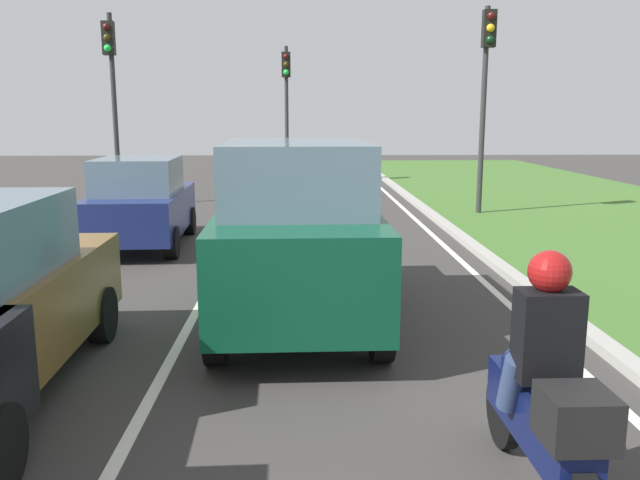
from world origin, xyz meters
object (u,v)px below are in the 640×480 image
object	(u,v)px
car_suv_ahead	(297,230)
traffic_light_overhead_left	(112,78)
rider_person	(546,332)
traffic_light_far_median	(286,92)
car_hatchback_far	(141,203)
motorcycle	(542,423)
traffic_light_near_right	(486,74)

from	to	relation	value
car_suv_ahead	traffic_light_overhead_left	size ratio (longest dim) A/B	0.85
rider_person	traffic_light_far_median	distance (m)	20.82
car_suv_ahead	car_hatchback_far	world-z (taller)	car_suv_ahead
rider_person	traffic_light_overhead_left	distance (m)	16.45
rider_person	car_hatchback_far	bearing A→B (deg)	117.68
car_hatchback_far	rider_person	distance (m)	10.06
traffic_light_overhead_left	traffic_light_far_median	bearing A→B (deg)	50.98
traffic_light_overhead_left	traffic_light_far_median	world-z (taller)	traffic_light_overhead_left
car_hatchback_far	motorcycle	distance (m)	10.11
traffic_light_far_median	car_suv_ahead	bearing A→B (deg)	-88.36
traffic_light_far_median	motorcycle	bearing A→B (deg)	-84.09
rider_person	traffic_light_far_median	bearing A→B (deg)	95.24
motorcycle	traffic_light_far_median	xyz separation A→B (m)	(-2.14, 20.64, 2.87)
car_suv_ahead	traffic_light_near_right	xyz separation A→B (m)	(4.74, 8.71, 2.45)
car_hatchback_far	traffic_light_overhead_left	distance (m)	6.83
rider_person	traffic_light_overhead_left	size ratio (longest dim) A/B	0.22
car_suv_ahead	car_hatchback_far	distance (m)	5.74
rider_person	traffic_light_overhead_left	world-z (taller)	traffic_light_overhead_left
car_hatchback_far	traffic_light_overhead_left	world-z (taller)	traffic_light_overhead_left
traffic_light_far_median	traffic_light_near_right	bearing A→B (deg)	-56.36
rider_person	traffic_light_near_right	distance (m)	13.34
traffic_light_far_median	traffic_light_overhead_left	bearing A→B (deg)	-129.02
traffic_light_near_right	motorcycle	bearing A→B (deg)	-103.53
car_hatchback_far	motorcycle	bearing A→B (deg)	-64.03
motorcycle	car_hatchback_far	bearing A→B (deg)	117.55
motorcycle	traffic_light_near_right	size ratio (longest dim) A/B	0.36
car_hatchback_far	motorcycle	size ratio (longest dim) A/B	1.98
rider_person	traffic_light_near_right	world-z (taller)	traffic_light_near_right
car_suv_ahead	motorcycle	size ratio (longest dim) A/B	2.39
motorcycle	traffic_light_overhead_left	distance (m)	16.60
car_suv_ahead	rider_person	world-z (taller)	car_suv_ahead
motorcycle	rider_person	distance (m)	0.62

